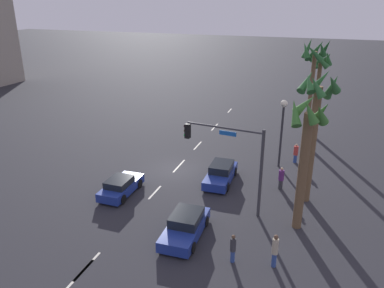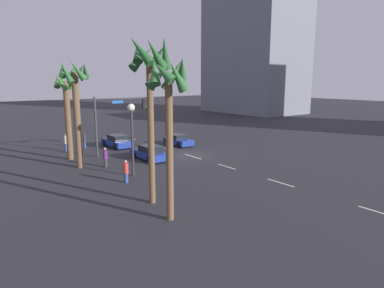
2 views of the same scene
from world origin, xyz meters
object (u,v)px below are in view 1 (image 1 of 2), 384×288
object	(u,v)px
palm_tree_0	(316,112)
pedestrian_0	(281,178)
car_1	(221,173)
pedestrian_1	(296,153)
palm_tree_3	(306,142)
traffic_signal	(233,153)
pedestrian_3	(233,248)
palm_tree_1	(319,71)
car_2	(121,186)
car_0	(185,226)
pedestrian_2	(275,250)
streetlamp	(283,120)
palm_tree_2	(314,64)

from	to	relation	value
palm_tree_0	pedestrian_0	bearing A→B (deg)	-118.59
car_1	pedestrian_1	xyz separation A→B (m)	(-5.37, 4.99, 0.24)
palm_tree_3	traffic_signal	bearing A→B (deg)	-98.66
pedestrian_3	palm_tree_3	xyz separation A→B (m)	(-4.49, 2.91, 4.61)
pedestrian_1	palm_tree_1	bearing A→B (deg)	172.44
car_2	traffic_signal	world-z (taller)	traffic_signal
pedestrian_0	palm_tree_3	world-z (taller)	palm_tree_3
car_0	palm_tree_3	bearing A→B (deg)	116.73
pedestrian_2	streetlamp	bearing A→B (deg)	-173.85
car_1	palm_tree_2	bearing A→B (deg)	151.49
pedestrian_1	palm_tree_3	bearing A→B (deg)	5.77
streetlamp	car_1	bearing A→B (deg)	-42.54
car_1	car_2	xyz separation A→B (m)	(4.26, -6.10, -0.04)
car_0	traffic_signal	size ratio (longest dim) A/B	0.76
car_1	palm_tree_0	bearing A→B (deg)	82.62
pedestrian_3	streetlamp	bearing A→B (deg)	176.81
palm_tree_0	palm_tree_1	bearing A→B (deg)	-178.65
pedestrian_0	pedestrian_3	bearing A→B (deg)	-8.44
car_2	palm_tree_0	bearing A→B (deg)	105.53
car_2	pedestrian_0	xyz separation A→B (m)	(-4.46, 10.53, 0.29)
streetlamp	palm_tree_0	xyz separation A→B (m)	(4.95, 2.48, 2.33)
palm_tree_1	car_1	bearing A→B (deg)	-25.12
traffic_signal	palm_tree_3	size ratio (longest dim) A/B	0.71
pedestrian_1	pedestrian_3	xyz separation A→B (m)	(14.29, -1.92, 0.01)
palm_tree_1	car_2	bearing A→B (deg)	-35.40
pedestrian_2	palm_tree_0	world-z (taller)	palm_tree_0
car_2	palm_tree_0	xyz separation A→B (m)	(-3.44, 12.39, 5.70)
car_2	palm_tree_0	world-z (taller)	palm_tree_0
car_2	pedestrian_2	world-z (taller)	pedestrian_2
palm_tree_2	palm_tree_3	size ratio (longest dim) A/B	1.20
car_1	pedestrian_1	world-z (taller)	pedestrian_1
palm_tree_1	pedestrian_3	bearing A→B (deg)	-7.62
pedestrian_1	pedestrian_3	distance (m)	14.42
car_0	palm_tree_0	distance (m)	10.82
car_2	traffic_signal	distance (m)	8.52
car_2	pedestrian_3	xyz separation A→B (m)	(4.66, 9.18, 0.29)
streetlamp	pedestrian_3	distance (m)	13.43
pedestrian_2	palm_tree_3	world-z (taller)	palm_tree_3
car_0	car_1	xyz separation A→B (m)	(-7.48, 0.09, -0.01)
car_0	traffic_signal	distance (m)	5.30
streetlamp	palm_tree_3	bearing A→B (deg)	14.28
car_2	palm_tree_1	xyz separation A→B (m)	(-16.98, 12.07, 5.92)
traffic_signal	pedestrian_3	size ratio (longest dim) A/B	3.52
streetlamp	pedestrian_2	distance (m)	13.12
car_2	palm_tree_2	xyz separation A→B (m)	(-14.34, 11.58, 6.89)
palm_tree_3	car_1	bearing A→B (deg)	-126.50
car_0	palm_tree_2	world-z (taller)	palm_tree_2
car_0	pedestrian_1	bearing A→B (deg)	158.45
pedestrian_2	car_0	bearing A→B (deg)	-101.73
traffic_signal	car_2	bearing A→B (deg)	-86.46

